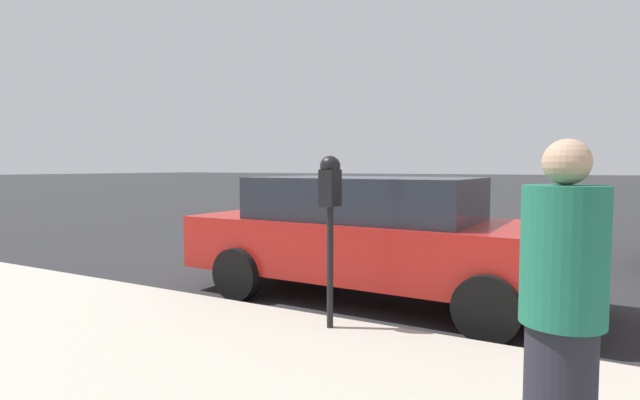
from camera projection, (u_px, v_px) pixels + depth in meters
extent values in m
plane|color=#2B2B2D|center=(375.00, 281.00, 7.16)|extent=(220.00, 220.00, 0.00)
cylinder|color=black|center=(330.00, 267.00, 4.64)|extent=(0.06, 0.06, 1.14)
cube|color=black|center=(330.00, 188.00, 4.59)|extent=(0.20, 0.14, 0.34)
sphere|color=black|center=(330.00, 166.00, 4.58)|extent=(0.19, 0.19, 0.19)
cube|color=#B21919|center=(335.00, 192.00, 4.68)|extent=(0.01, 0.11, 0.12)
cube|color=black|center=(335.00, 179.00, 4.68)|extent=(0.01, 0.10, 0.08)
cube|color=#B21E19|center=(379.00, 246.00, 6.13)|extent=(1.90, 4.83, 0.67)
cube|color=#232833|center=(365.00, 198.00, 6.19)|extent=(1.64, 2.72, 0.52)
cylinder|color=black|center=(518.00, 273.00, 6.18)|extent=(0.23, 0.64, 0.64)
cylinder|color=black|center=(487.00, 308.00, 4.63)|extent=(0.23, 0.64, 0.64)
cylinder|color=black|center=(313.00, 252.00, 7.68)|extent=(0.23, 0.64, 0.64)
cylinder|color=black|center=(238.00, 274.00, 6.13)|extent=(0.23, 0.64, 0.64)
cylinder|color=#1E6B51|center=(564.00, 255.00, 2.30)|extent=(0.38, 0.38, 0.64)
sphere|color=tan|center=(567.00, 162.00, 2.27)|extent=(0.21, 0.21, 0.21)
sphere|color=tan|center=(548.00, 162.00, 2.35)|extent=(0.06, 0.06, 0.06)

